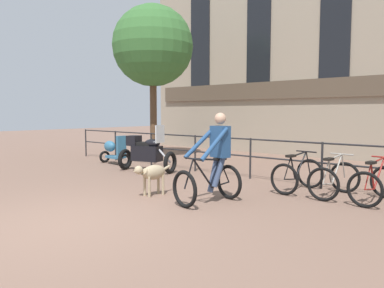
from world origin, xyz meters
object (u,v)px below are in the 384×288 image
object	(u,v)px
cyclist_with_bike	(213,162)
parked_motorcycle	(146,152)
parked_scooter	(113,150)
parked_bicycle_mid_right	(376,184)
dog	(152,173)
parked_bicycle_near_lamp	(298,175)
parked_bicycle_mid_left	(334,179)

from	to	relation	value
cyclist_with_bike	parked_motorcycle	size ratio (longest dim) A/B	0.96
parked_motorcycle	parked_scooter	xyz separation A→B (m)	(-1.96, 0.31, -0.10)
parked_bicycle_mid_right	parked_scooter	world-z (taller)	parked_scooter
cyclist_with_bike	dog	xyz separation A→B (m)	(-1.29, -0.39, -0.30)
dog	parked_bicycle_mid_right	bearing A→B (deg)	40.93
dog	parked_bicycle_mid_right	distance (m)	4.33
parked_bicycle_near_lamp	parked_bicycle_mid_right	distance (m)	1.58
parked_bicycle_mid_right	parked_scooter	distance (m)	8.04
dog	parked_scooter	distance (m)	4.99
parked_scooter	parked_bicycle_near_lamp	bearing A→B (deg)	-85.27
dog	parked_bicycle_mid_right	world-z (taller)	parked_bicycle_mid_right
cyclist_with_bike	parked_bicycle_near_lamp	xyz separation A→B (m)	(0.77, 1.96, -0.41)
cyclist_with_bike	parked_bicycle_mid_left	bearing A→B (deg)	61.64
parked_motorcycle	parked_bicycle_mid_right	size ratio (longest dim) A/B	1.51
parked_motorcycle	parked_bicycle_near_lamp	size ratio (longest dim) A/B	1.52
cyclist_with_bike	parked_bicycle_near_lamp	bearing A→B (deg)	78.71
cyclist_with_bike	dog	bearing A→B (deg)	-153.10
parked_scooter	parked_bicycle_mid_right	bearing A→B (deg)	-85.30
parked_motorcycle	parked_scooter	world-z (taller)	parked_motorcycle
dog	parked_scooter	size ratio (longest dim) A/B	0.69
cyclist_with_bike	parked_motorcycle	world-z (taller)	cyclist_with_bike
parked_scooter	parked_motorcycle	bearing A→B (deg)	-94.30
cyclist_with_bike	parked_bicycle_mid_left	xyz separation A→B (m)	(1.56, 1.96, -0.41)
parked_motorcycle	parked_bicycle_near_lamp	xyz separation A→B (m)	(4.50, 0.32, -0.20)
parked_bicycle_mid_right	parked_scooter	xyz separation A→B (m)	(-8.04, -0.01, 0.10)
parked_bicycle_mid_left	parked_bicycle_mid_right	distance (m)	0.79
parked_bicycle_mid_left	parked_scooter	xyz separation A→B (m)	(-7.25, -0.01, 0.10)
dog	parked_motorcycle	xyz separation A→B (m)	(-2.44, 2.03, 0.10)
cyclist_with_bike	parked_scooter	bearing A→B (deg)	171.19
dog	parked_scooter	xyz separation A→B (m)	(-4.41, 2.34, -0.00)
parked_motorcycle	parked_bicycle_near_lamp	world-z (taller)	parked_motorcycle
parked_bicycle_mid_right	parked_bicycle_near_lamp	bearing A→B (deg)	5.73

